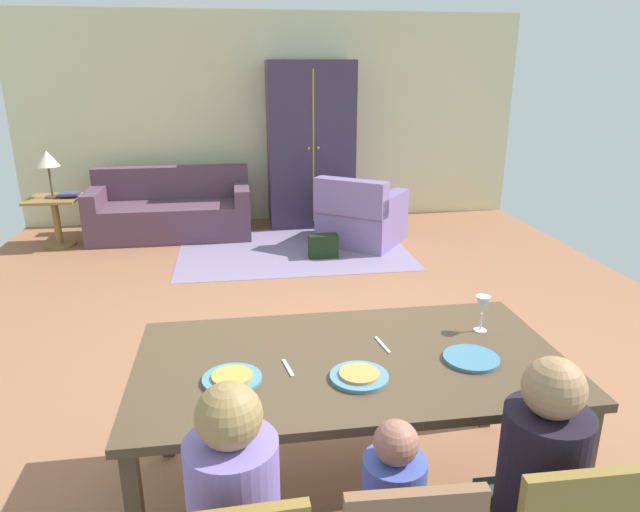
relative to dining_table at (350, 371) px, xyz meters
name	(u,v)px	position (x,y,z in m)	size (l,w,h in m)	color
ground_plane	(307,316)	(0.07, 2.15, -0.71)	(6.64, 6.65, 0.02)	#966042
back_wall	(274,119)	(0.07, 5.53, 0.65)	(6.64, 0.10, 2.70)	beige
dining_table	(350,371)	(0.00, 0.00, 0.00)	(1.93, 1.03, 0.76)	#503C29
plate_near_man	(232,379)	(-0.53, -0.12, 0.07)	(0.25, 0.25, 0.02)	teal
pizza_near_man	(232,376)	(-0.53, -0.12, 0.09)	(0.17, 0.17, 0.01)	gold
plate_near_child	(359,377)	(0.00, -0.18, 0.07)	(0.25, 0.25, 0.02)	teal
pizza_near_child	(359,374)	(0.00, -0.18, 0.09)	(0.17, 0.17, 0.01)	#E69245
plate_near_woman	(471,359)	(0.53, -0.10, 0.07)	(0.25, 0.25, 0.02)	teal
wine_glass	(482,306)	(0.69, 0.18, 0.20)	(0.07, 0.07, 0.19)	silver
fork	(288,368)	(-0.29, -0.05, 0.07)	(0.02, 0.15, 0.01)	silver
knife	(382,345)	(0.17, 0.10, 0.07)	(0.01, 0.17, 0.01)	silver
person_woman	(531,501)	(0.53, -0.70, -0.18)	(0.30, 0.40, 1.11)	#294442
area_rug	(293,250)	(0.14, 3.97, -0.69)	(2.60, 1.80, 0.01)	gray
couch	(172,212)	(-1.29, 4.83, -0.39)	(1.93, 0.86, 0.82)	#573B4E
armchair	(361,218)	(0.96, 4.13, -0.38)	(1.20, 1.20, 0.82)	#7A639D
armoire	(311,145)	(0.50, 5.14, 0.35)	(1.10, 0.59, 2.10)	#392F47
side_table	(56,215)	(-2.58, 4.57, -0.32)	(0.56, 0.56, 0.58)	olive
table_lamp	(47,160)	(-2.58, 4.57, 0.31)	(0.26, 0.26, 0.54)	brown
book_lower	(68,195)	(-2.43, 4.61, -0.10)	(0.22, 0.16, 0.03)	maroon
book_upper	(69,194)	(-2.39, 4.54, -0.07)	(0.22, 0.16, 0.03)	#38427C
handbag	(323,246)	(0.45, 3.67, -0.57)	(0.32, 0.16, 0.26)	black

